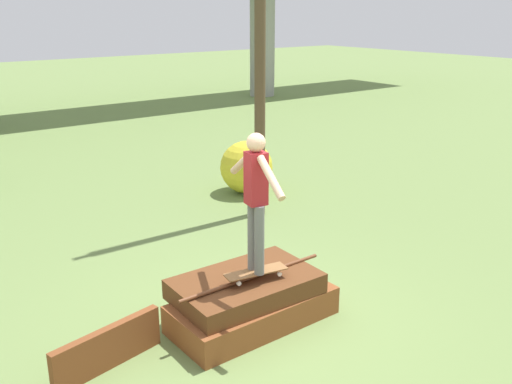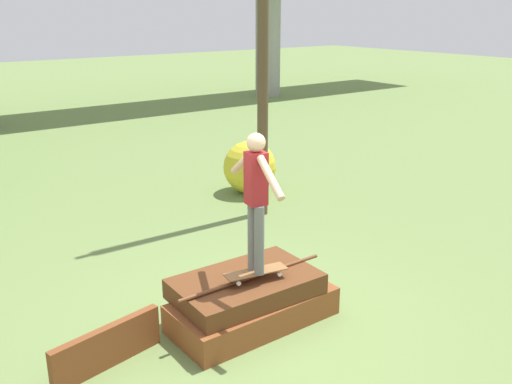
% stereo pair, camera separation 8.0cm
% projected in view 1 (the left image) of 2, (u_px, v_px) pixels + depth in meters
% --- Properties ---
extents(ground_plane, '(80.00, 80.00, 0.00)m').
position_uv_depth(ground_plane, '(253.00, 322.00, 7.19)').
color(ground_plane, olive).
extents(scrap_pile, '(2.09, 1.16, 0.66)m').
position_uv_depth(scrap_pile, '(250.00, 300.00, 7.12)').
color(scrap_pile, brown).
rests_on(scrap_pile, ground_plane).
extents(scrap_plank_loose, '(1.34, 0.36, 0.48)m').
position_uv_depth(scrap_plank_loose, '(108.00, 348.00, 6.23)').
color(scrap_plank_loose, brown).
rests_on(scrap_plank_loose, ground_plane).
extents(skateboard, '(0.81, 0.35, 0.09)m').
position_uv_depth(skateboard, '(256.00, 272.00, 6.90)').
color(skateboard, brown).
rests_on(skateboard, scrap_pile).
extents(skater, '(0.31, 1.26, 1.70)m').
position_uv_depth(skater, '(256.00, 193.00, 6.59)').
color(skater, slate).
rests_on(skater, skateboard).
extents(bush_yellow_flowering, '(1.12, 1.12, 1.12)m').
position_uv_depth(bush_yellow_flowering, '(246.00, 167.00, 12.11)').
color(bush_yellow_flowering, gold).
rests_on(bush_yellow_flowering, ground_plane).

